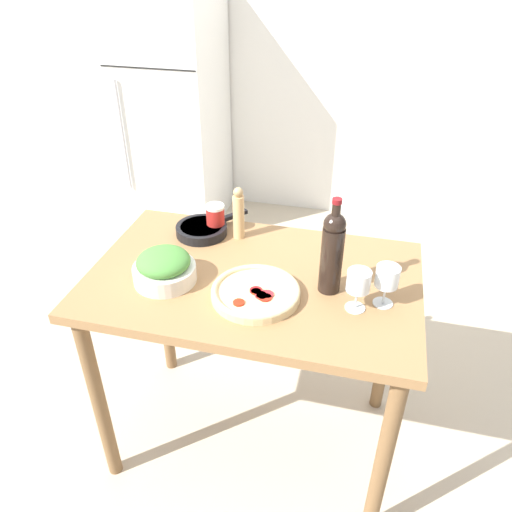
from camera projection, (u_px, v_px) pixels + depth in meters
The scene contains 12 objects.
ground_plane at pixel (254, 434), 2.27m from camera, with size 14.00×14.00×0.00m, color #BCAD93.
wall_back at pixel (336, 38), 3.40m from camera, with size 6.40×0.08×2.60m.
refrigerator at pixel (173, 111), 3.55m from camera, with size 0.65×0.71×1.68m.
prep_counter at pixel (254, 304), 1.85m from camera, with size 1.17×0.75×0.89m.
wine_bottle at pixel (332, 251), 1.63m from camera, with size 0.08×0.08×0.35m.
wine_glass_near at pixel (358, 283), 1.57m from camera, with size 0.08×0.08×0.15m.
wine_glass_far at pixel (387, 278), 1.59m from camera, with size 0.08×0.08×0.15m.
pepper_mill at pixel (239, 214), 1.95m from camera, with size 0.05×0.05×0.22m.
salad_bowl at pixel (164, 268), 1.73m from camera, with size 0.22×0.22×0.12m.
homemade_pizza at pixel (256, 292), 1.67m from camera, with size 0.30×0.30×0.04m.
salt_canister at pixel (216, 219), 2.01m from camera, with size 0.07×0.07×0.12m.
cast_iron_skillet at pixel (202, 229), 2.02m from camera, with size 0.25×0.29×0.04m.
Camera 1 is at (0.36, -1.41, 1.92)m, focal length 35.00 mm.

